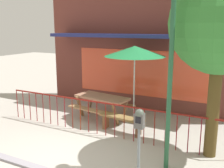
# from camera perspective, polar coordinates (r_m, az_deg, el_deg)

# --- Properties ---
(ground) EXTENTS (40.00, 40.00, 0.00)m
(ground) POSITION_cam_1_polar(r_m,az_deg,el_deg) (6.38, -9.98, -16.04)
(ground) COLOR #ABA59A
(pub_storefront) EXTENTS (7.79, 1.50, 5.07)m
(pub_storefront) POSITION_cam_1_polar(r_m,az_deg,el_deg) (9.83, 6.58, 9.39)
(pub_storefront) COLOR #491412
(pub_storefront) RESTS_ON ground
(patio_fence_front) EXTENTS (6.56, 0.04, 0.97)m
(patio_fence_front) POSITION_cam_1_polar(r_m,az_deg,el_deg) (7.39, -2.37, -6.24)
(patio_fence_front) COLOR maroon
(patio_fence_front) RESTS_ON ground
(picnic_table_left) EXTENTS (1.98, 1.61, 0.79)m
(picnic_table_left) POSITION_cam_1_polar(r_m,az_deg,el_deg) (8.68, -2.20, -3.74)
(picnic_table_left) COLOR #9E6F55
(picnic_table_left) RESTS_ON ground
(patio_umbrella) EXTENTS (1.94, 1.94, 2.44)m
(patio_umbrella) POSITION_cam_1_polar(r_m,az_deg,el_deg) (8.30, 4.98, 7.05)
(patio_umbrella) COLOR black
(patio_umbrella) RESTS_ON ground
(patio_bench) EXTENTS (1.43, 0.48, 0.48)m
(patio_bench) POSITION_cam_1_polar(r_m,az_deg,el_deg) (7.67, 2.08, -7.99)
(patio_bench) COLOR olive
(patio_bench) RESTS_ON ground
(parking_meter_far) EXTENTS (0.18, 0.17, 1.51)m
(parking_meter_far) POSITION_cam_1_polar(r_m,az_deg,el_deg) (5.04, 5.98, -9.19)
(parking_meter_far) COLOR slate
(parking_meter_far) RESTS_ON ground
(street_tree) EXTENTS (2.23, 2.23, 4.20)m
(street_tree) POSITION_cam_1_polar(r_m,az_deg,el_deg) (6.22, 22.58, 11.80)
(street_tree) COLOR #4E3C1B
(street_tree) RESTS_ON ground
(street_lamp) EXTENTS (0.28, 0.28, 3.89)m
(street_lamp) POSITION_cam_1_polar(r_m,az_deg,el_deg) (5.35, 12.85, 7.05)
(street_lamp) COLOR #215334
(street_lamp) RESTS_ON ground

